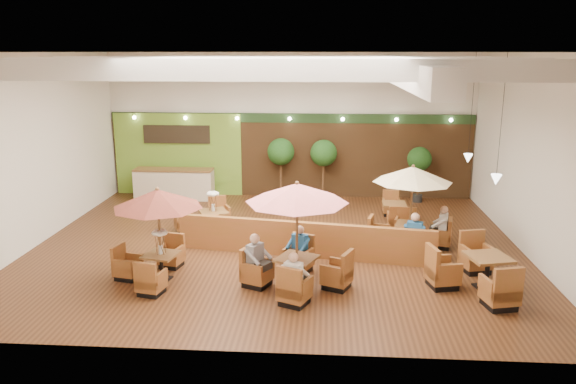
# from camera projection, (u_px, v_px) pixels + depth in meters

# --- Properties ---
(room) EXTENTS (14.04, 14.00, 5.52)m
(room) POSITION_uv_depth(u_px,v_px,m) (288.00, 117.00, 16.68)
(room) COLOR #381E0F
(room) RESTS_ON ground
(service_counter) EXTENTS (3.00, 0.75, 1.18)m
(service_counter) POSITION_uv_depth(u_px,v_px,m) (174.00, 184.00, 21.49)
(service_counter) COLOR beige
(service_counter) RESTS_ON ground
(booth_divider) EXTENTS (7.12, 1.29, 0.99)m
(booth_divider) POSITION_uv_depth(u_px,v_px,m) (303.00, 239.00, 15.42)
(booth_divider) COLOR brown
(booth_divider) RESTS_ON ground
(table_0) EXTENTS (2.29, 2.40, 2.37)m
(table_0) POSITION_uv_depth(u_px,v_px,m) (156.00, 214.00, 13.56)
(table_0) COLOR brown
(table_0) RESTS_ON ground
(table_1) EXTENTS (2.74, 2.74, 2.62)m
(table_1) POSITION_uv_depth(u_px,v_px,m) (297.00, 216.00, 13.10)
(table_1) COLOR brown
(table_1) RESTS_ON ground
(table_2) EXTENTS (2.48, 2.48, 2.44)m
(table_2) POSITION_uv_depth(u_px,v_px,m) (412.00, 191.00, 15.90)
(table_2) COLOR brown
(table_2) RESTS_ON ground
(table_3) EXTENTS (1.84, 2.60, 1.50)m
(table_3) POSITION_uv_depth(u_px,v_px,m) (206.00, 219.00, 17.46)
(table_3) COLOR brown
(table_3) RESTS_ON ground
(table_4) EXTENTS (2.01, 2.90, 1.04)m
(table_4) POSITION_uv_depth(u_px,v_px,m) (474.00, 273.00, 13.38)
(table_4) COLOR brown
(table_4) RESTS_ON ground
(table_5) EXTENTS (0.76, 2.25, 0.85)m
(table_5) POSITION_uv_depth(u_px,v_px,m) (394.00, 213.00, 18.57)
(table_5) COLOR brown
(table_5) RESTS_ON ground
(topiary_0) EXTENTS (1.02, 1.02, 2.36)m
(topiary_0) POSITION_uv_depth(u_px,v_px,m) (281.00, 154.00, 21.13)
(topiary_0) COLOR black
(topiary_0) RESTS_ON ground
(topiary_1) EXTENTS (1.00, 1.00, 2.32)m
(topiary_1) POSITION_uv_depth(u_px,v_px,m) (324.00, 155.00, 21.02)
(topiary_1) COLOR black
(topiary_1) RESTS_ON ground
(topiary_2) EXTENTS (0.90, 0.90, 2.09)m
(topiary_2) POSITION_uv_depth(u_px,v_px,m) (419.00, 161.00, 20.83)
(topiary_2) COLOR black
(topiary_2) RESTS_ON ground
(diner_0) EXTENTS (0.44, 0.41, 0.79)m
(diner_0) POSITION_uv_depth(u_px,v_px,m) (294.00, 273.00, 12.42)
(diner_0) COLOR silver
(diner_0) RESTS_ON ground
(diner_1) EXTENTS (0.44, 0.42, 0.77)m
(diner_1) POSITION_uv_depth(u_px,v_px,m) (299.00, 244.00, 14.28)
(diner_1) COLOR #215992
(diner_1) RESTS_ON ground
(diner_2) EXTENTS (0.47, 0.49, 0.85)m
(diner_2) POSITION_uv_depth(u_px,v_px,m) (257.00, 255.00, 13.41)
(diner_2) COLOR slate
(diner_2) RESTS_ON ground
(diner_3) EXTENTS (0.46, 0.41, 0.84)m
(diner_3) POSITION_uv_depth(u_px,v_px,m) (415.00, 231.00, 15.26)
(diner_3) COLOR #215992
(diner_3) RESTS_ON ground
(diner_4) EXTENTS (0.39, 0.43, 0.80)m
(diner_4) POSITION_uv_depth(u_px,v_px,m) (442.00, 223.00, 16.06)
(diner_4) COLOR silver
(diner_4) RESTS_ON ground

